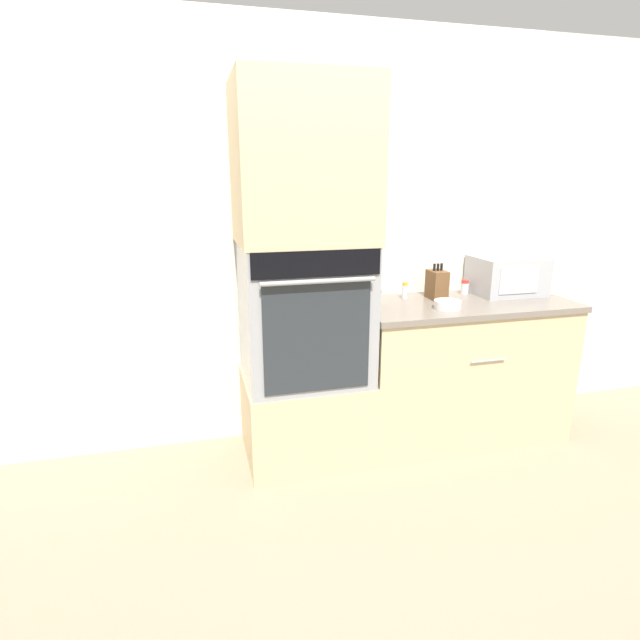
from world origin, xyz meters
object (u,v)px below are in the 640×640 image
(knife_block, at_px, (437,285))
(condiment_jar_mid, at_px, (378,296))
(microwave, at_px, (507,275))
(condiment_jar_near, at_px, (405,291))
(wall_oven, at_px, (304,312))
(bowl, at_px, (448,305))
(condiment_jar_far, at_px, (465,287))

(knife_block, height_order, condiment_jar_mid, knife_block)
(microwave, xyz_separation_m, condiment_jar_near, (-0.70, 0.04, -0.07))
(microwave, height_order, condiment_jar_mid, microwave)
(knife_block, bearing_deg, wall_oven, -172.55)
(condiment_jar_near, bearing_deg, condiment_jar_mid, -165.92)
(bowl, height_order, condiment_jar_mid, condiment_jar_mid)
(condiment_jar_near, distance_m, condiment_jar_far, 0.43)
(wall_oven, height_order, condiment_jar_mid, wall_oven)
(knife_block, height_order, bowl, knife_block)
(microwave, xyz_separation_m, knife_block, (-0.51, -0.01, -0.03))
(condiment_jar_mid, bearing_deg, condiment_jar_far, 6.05)
(knife_block, relative_size, condiment_jar_far, 2.39)
(condiment_jar_near, xyz_separation_m, condiment_jar_far, (0.43, 0.02, -0.01))
(bowl, bearing_deg, condiment_jar_near, 115.07)
(microwave, bearing_deg, wall_oven, -174.69)
(knife_block, distance_m, condiment_jar_far, 0.25)
(bowl, height_order, condiment_jar_far, condiment_jar_far)
(bowl, bearing_deg, microwave, 24.68)
(bowl, height_order, condiment_jar_near, condiment_jar_near)
(wall_oven, bearing_deg, condiment_jar_far, 9.44)
(wall_oven, bearing_deg, condiment_jar_mid, 13.72)
(knife_block, xyz_separation_m, condiment_jar_near, (-0.19, 0.05, -0.04))
(wall_oven, height_order, microwave, wall_oven)
(bowl, xyz_separation_m, condiment_jar_mid, (-0.34, 0.25, 0.01))
(wall_oven, distance_m, knife_block, 0.89)
(knife_block, distance_m, condiment_jar_near, 0.20)
(knife_block, height_order, condiment_jar_near, knife_block)
(knife_block, relative_size, condiment_jar_mid, 2.92)
(bowl, bearing_deg, condiment_jar_far, 47.12)
(microwave, relative_size, knife_block, 1.95)
(knife_block, height_order, condiment_jar_far, knife_block)
(bowl, distance_m, condiment_jar_mid, 0.42)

